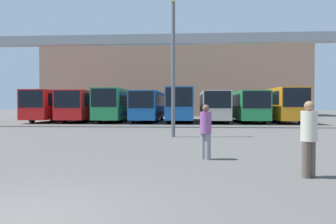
{
  "coord_description": "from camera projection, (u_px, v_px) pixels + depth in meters",
  "views": [
    {
      "loc": [
        2.67,
        -4.67,
        1.75
      ],
      "look_at": [
        0.7,
        23.58,
        1.11
      ],
      "focal_mm": 35.0,
      "sensor_mm": 36.0,
      "label": 1
    }
  ],
  "objects": [
    {
      "name": "ground_plane",
      "position": [
        11.0,
        222.0,
        4.88
      ],
      "size": [
        200.0,
        200.0,
        0.0
      ],
      "primitive_type": "plane",
      "color": "#514F4C"
    },
    {
      "name": "building_backdrop",
      "position": [
        175.0,
        80.0,
        54.81
      ],
      "size": [
        41.16,
        12.0,
        11.66
      ],
      "color": "tan",
      "rests_on": "ground"
    },
    {
      "name": "overhead_gantry",
      "position": [
        156.0,
        49.0,
        24.9
      ],
      "size": [
        33.04,
        0.8,
        7.05
      ],
      "color": "gray",
      "rests_on": "ground"
    },
    {
      "name": "bus_slot_0",
      "position": [
        56.0,
        104.0,
        34.56
      ],
      "size": [
        2.5,
        10.86,
        3.14
      ],
      "color": "red",
      "rests_on": "ground"
    },
    {
      "name": "bus_slot_1",
      "position": [
        87.0,
        104.0,
        34.51
      ],
      "size": [
        2.63,
        11.23,
        3.09
      ],
      "color": "red",
      "rests_on": "ground"
    },
    {
      "name": "bus_slot_2",
      "position": [
        119.0,
        103.0,
        34.77
      ],
      "size": [
        2.52,
        12.22,
        3.26
      ],
      "color": "#268C4C",
      "rests_on": "ground"
    },
    {
      "name": "bus_slot_3",
      "position": [
        149.0,
        105.0,
        33.86
      ],
      "size": [
        2.47,
        10.85,
        3.03
      ],
      "color": "#1959A5",
      "rests_on": "ground"
    },
    {
      "name": "bus_slot_4",
      "position": [
        181.0,
        103.0,
        33.89
      ],
      "size": [
        2.55,
        11.37,
        3.33
      ],
      "color": "#1959A5",
      "rests_on": "ground"
    },
    {
      "name": "bus_slot_5",
      "position": [
        214.0,
        105.0,
        33.08
      ],
      "size": [
        2.53,
        10.2,
        3.03
      ],
      "color": "beige",
      "rests_on": "ground"
    },
    {
      "name": "bus_slot_6",
      "position": [
        246.0,
        105.0,
        33.25
      ],
      "size": [
        2.6,
        11.01,
        3.0
      ],
      "color": "#268C4C",
      "rests_on": "ground"
    },
    {
      "name": "bus_slot_7",
      "position": [
        280.0,
        103.0,
        32.84
      ],
      "size": [
        2.54,
        10.66,
        3.27
      ],
      "color": "orange",
      "rests_on": "ground"
    },
    {
      "name": "pedestrian_mid_left",
      "position": [
        309.0,
        137.0,
        7.83
      ],
      "size": [
        0.38,
        0.38,
        1.84
      ],
      "rotation": [
        0.0,
        0.0,
        0.56
      ],
      "color": "brown",
      "rests_on": "ground"
    },
    {
      "name": "pedestrian_near_right",
      "position": [
        206.0,
        130.0,
        10.43
      ],
      "size": [
        0.36,
        0.36,
        1.75
      ],
      "rotation": [
        0.0,
        0.0,
        5.67
      ],
      "color": "gray",
      "rests_on": "ground"
    },
    {
      "name": "lamp_post",
      "position": [
        173.0,
        60.0,
        17.62
      ],
      "size": [
        0.36,
        0.36,
        7.59
      ],
      "color": "#595B60",
      "rests_on": "ground"
    }
  ]
}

